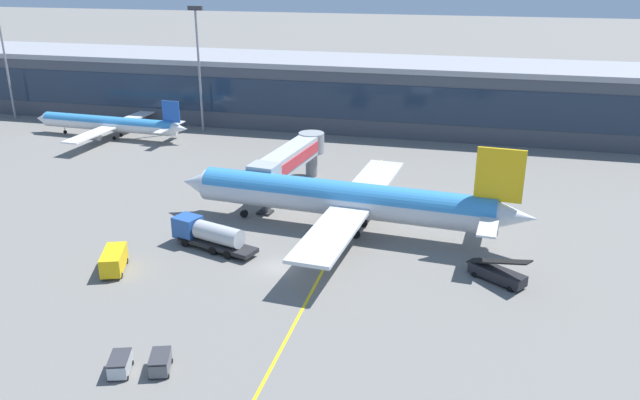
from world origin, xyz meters
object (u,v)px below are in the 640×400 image
object	(u,v)px
crew_van	(114,259)
baggage_cart_1	(160,362)
main_airliner	(345,199)
fuel_tanker	(209,234)
belt_loader	(497,273)
commuter_jet_far	(109,124)
baggage_cart_0	(120,364)

from	to	relation	value
crew_van	baggage_cart_1	xyz separation A→B (m)	(13.15, -15.11, -0.53)
main_airliner	fuel_tanker	xyz separation A→B (m)	(-14.11, -8.81, -2.41)
main_airliner	belt_loader	xyz separation A→B (m)	(18.07, -9.24, -3.16)
commuter_jet_far	baggage_cart_1	bearing A→B (deg)	-56.01
main_airliner	belt_loader	size ratio (longest dim) A/B	6.91
crew_van	baggage_cart_1	distance (m)	20.04
crew_van	belt_loader	bearing A→B (deg)	10.39
fuel_tanker	belt_loader	world-z (taller)	belt_loader
fuel_tanker	baggage_cart_1	xyz separation A→B (m)	(5.51, -22.85, -0.96)
crew_van	baggage_cart_0	bearing A→B (deg)	-57.92
fuel_tanker	commuter_jet_far	world-z (taller)	commuter_jet_far
baggage_cart_0	crew_van	bearing A→B (deg)	122.08
baggage_cart_0	commuter_jet_far	distance (m)	76.49
crew_van	baggage_cart_0	distance (m)	19.05
belt_loader	baggage_cart_1	size ratio (longest dim) A/B	2.15
belt_loader	baggage_cart_0	bearing A→B (deg)	-141.73
belt_loader	main_airliner	bearing A→B (deg)	152.92
baggage_cart_0	commuter_jet_far	bearing A→B (deg)	121.67
main_airliner	baggage_cart_1	xyz separation A→B (m)	(-8.61, -31.65, -3.37)
fuel_tanker	baggage_cart_0	xyz separation A→B (m)	(2.47, -23.87, -0.96)
crew_van	fuel_tanker	bearing A→B (deg)	45.35
belt_loader	commuter_jet_far	size ratio (longest dim) A/B	0.20
baggage_cart_0	commuter_jet_far	world-z (taller)	commuter_jet_far
baggage_cart_1	commuter_jet_far	distance (m)	77.27
crew_van	commuter_jet_far	xyz separation A→B (m)	(-30.04, 48.94, 1.38)
baggage_cart_1	baggage_cart_0	bearing A→B (deg)	-161.43
fuel_tanker	crew_van	world-z (taller)	fuel_tanker
baggage_cart_0	commuter_jet_far	size ratio (longest dim) A/B	0.09
fuel_tanker	baggage_cart_0	world-z (taller)	fuel_tanker
crew_van	main_airliner	bearing A→B (deg)	37.25
fuel_tanker	baggage_cart_0	distance (m)	24.01
main_airliner	belt_loader	world-z (taller)	main_airliner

